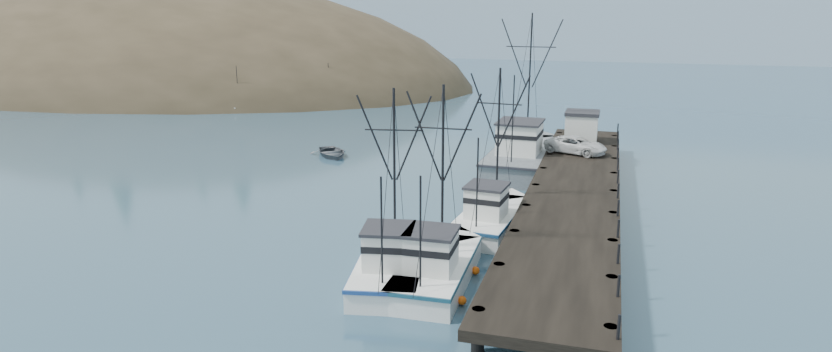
{
  "coord_description": "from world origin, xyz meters",
  "views": [
    {
      "loc": [
        15.94,
        -27.95,
        13.95
      ],
      "look_at": [
        3.32,
        13.97,
        2.5
      ],
      "focal_mm": 28.0,
      "sensor_mm": 36.0,
      "label": 1
    }
  ],
  "objects_px": {
    "trawler_mid": "(393,263)",
    "trawler_far": "(492,216)",
    "pickup_truck": "(576,145)",
    "work_vessel": "(523,154)",
    "pier": "(574,192)",
    "pier_shed": "(582,126)",
    "trawler_near": "(438,266)",
    "motorboat": "(332,156)"
  },
  "relations": [
    {
      "from": "work_vessel",
      "to": "pickup_truck",
      "type": "height_order",
      "value": "work_vessel"
    },
    {
      "from": "pier_shed",
      "to": "pickup_truck",
      "type": "height_order",
      "value": "pier_shed"
    },
    {
      "from": "trawler_mid",
      "to": "pier",
      "type": "bearing_deg",
      "value": 58.1
    },
    {
      "from": "pickup_truck",
      "to": "pier",
      "type": "bearing_deg",
      "value": -156.89
    },
    {
      "from": "trawler_near",
      "to": "work_vessel",
      "type": "relative_size",
      "value": 0.63
    },
    {
      "from": "work_vessel",
      "to": "pickup_truck",
      "type": "bearing_deg",
      "value": -22.03
    },
    {
      "from": "trawler_mid",
      "to": "work_vessel",
      "type": "bearing_deg",
      "value": 82.78
    },
    {
      "from": "trawler_mid",
      "to": "trawler_far",
      "type": "bearing_deg",
      "value": 68.83
    },
    {
      "from": "pier_shed",
      "to": "motorboat",
      "type": "relative_size",
      "value": 0.64
    },
    {
      "from": "pier",
      "to": "trawler_near",
      "type": "height_order",
      "value": "trawler_near"
    },
    {
      "from": "pier",
      "to": "trawler_mid",
      "type": "xyz_separation_m",
      "value": [
        -8.48,
        -13.62,
        -0.87
      ]
    },
    {
      "from": "pickup_truck",
      "to": "motorboat",
      "type": "bearing_deg",
      "value": 107.27
    },
    {
      "from": "trawler_near",
      "to": "pier",
      "type": "bearing_deg",
      "value": 65.63
    },
    {
      "from": "trawler_near",
      "to": "pickup_truck",
      "type": "xyz_separation_m",
      "value": [
        5.52,
        24.3,
        1.89
      ]
    },
    {
      "from": "trawler_near",
      "to": "trawler_mid",
      "type": "bearing_deg",
      "value": -175.01
    },
    {
      "from": "pier_shed",
      "to": "pickup_truck",
      "type": "relative_size",
      "value": 0.62
    },
    {
      "from": "pier",
      "to": "work_vessel",
      "type": "bearing_deg",
      "value": 111.95
    },
    {
      "from": "trawler_far",
      "to": "trawler_mid",
      "type": "bearing_deg",
      "value": -111.17
    },
    {
      "from": "trawler_far",
      "to": "pickup_truck",
      "type": "relative_size",
      "value": 2.06
    },
    {
      "from": "trawler_far",
      "to": "motorboat",
      "type": "height_order",
      "value": "trawler_far"
    },
    {
      "from": "pickup_truck",
      "to": "work_vessel",
      "type": "bearing_deg",
      "value": 88.18
    },
    {
      "from": "trawler_near",
      "to": "work_vessel",
      "type": "distance_m",
      "value": 26.17
    },
    {
      "from": "pier_shed",
      "to": "trawler_mid",
      "type": "bearing_deg",
      "value": -105.23
    },
    {
      "from": "trawler_mid",
      "to": "pickup_truck",
      "type": "bearing_deg",
      "value": 72.08
    },
    {
      "from": "trawler_near",
      "to": "trawler_far",
      "type": "bearing_deg",
      "value": 82.45
    },
    {
      "from": "pier",
      "to": "trawler_near",
      "type": "distance_m",
      "value": 14.74
    },
    {
      "from": "trawler_near",
      "to": "trawler_far",
      "type": "xyz_separation_m",
      "value": [
        1.21,
        9.12,
        0.0
      ]
    },
    {
      "from": "trawler_near",
      "to": "trawler_far",
      "type": "height_order",
      "value": "trawler_far"
    },
    {
      "from": "trawler_near",
      "to": "trawler_mid",
      "type": "xyz_separation_m",
      "value": [
        -2.41,
        -0.21,
        -0.0
      ]
    },
    {
      "from": "pier_shed",
      "to": "trawler_near",
      "type": "bearing_deg",
      "value": -100.91
    },
    {
      "from": "trawler_far",
      "to": "pier_shed",
      "type": "xyz_separation_m",
      "value": [
        4.48,
        20.43,
        2.6
      ]
    },
    {
      "from": "motorboat",
      "to": "trawler_mid",
      "type": "bearing_deg",
      "value": -97.21
    },
    {
      "from": "trawler_far",
      "to": "work_vessel",
      "type": "distance_m",
      "value": 17.04
    },
    {
      "from": "pier",
      "to": "work_vessel",
      "type": "relative_size",
      "value": 2.64
    },
    {
      "from": "trawler_mid",
      "to": "motorboat",
      "type": "bearing_deg",
      "value": 120.2
    },
    {
      "from": "pickup_truck",
      "to": "trawler_near",
      "type": "bearing_deg",
      "value": -172.59
    },
    {
      "from": "trawler_mid",
      "to": "motorboat",
      "type": "distance_m",
      "value": 29.73
    },
    {
      "from": "pier_shed",
      "to": "motorboat",
      "type": "bearing_deg",
      "value": -169.98
    },
    {
      "from": "trawler_far",
      "to": "pier_shed",
      "type": "height_order",
      "value": "trawler_far"
    },
    {
      "from": "pier",
      "to": "pickup_truck",
      "type": "xyz_separation_m",
      "value": [
        -0.55,
        10.89,
        1.02
      ]
    },
    {
      "from": "pier_shed",
      "to": "motorboat",
      "type": "distance_m",
      "value": 23.65
    },
    {
      "from": "trawler_near",
      "to": "pickup_truck",
      "type": "distance_m",
      "value": 24.99
    }
  ]
}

